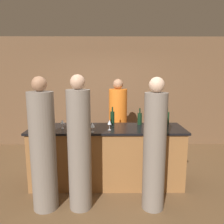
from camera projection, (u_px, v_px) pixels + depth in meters
ground_plane at (107, 183)px, 3.85m from camera, size 14.00×14.00×0.00m
back_wall at (108, 92)px, 5.70m from camera, size 8.00×0.06×2.80m
bar_counter at (107, 156)px, 3.76m from camera, size 2.59×0.74×1.00m
bartender at (118, 125)px, 4.60m from camera, size 0.37×0.37×1.79m
guest_0 at (154, 149)px, 3.00m from camera, size 0.31×0.31×1.86m
guest_1 at (43, 150)px, 3.00m from camera, size 0.35×0.35×1.87m
guest_2 at (79, 148)px, 3.01m from camera, size 0.32×0.32×1.89m
wine_bottle_0 at (112, 117)px, 3.94m from camera, size 0.07×0.07×0.31m
wine_bottle_1 at (167, 118)px, 3.90m from camera, size 0.08×0.08×0.30m
wine_bottle_2 at (140, 118)px, 3.88m from camera, size 0.08×0.08×0.30m
wine_glass_0 at (62, 122)px, 3.61m from camera, size 0.06×0.06×0.15m
wine_glass_1 at (44, 120)px, 3.62m from camera, size 0.07×0.07×0.17m
wine_glass_2 at (92, 125)px, 3.37m from camera, size 0.08×0.08×0.15m
wine_glass_3 at (110, 122)px, 3.51m from camera, size 0.06×0.06×0.17m
wine_glass_4 at (83, 120)px, 3.65m from camera, size 0.08×0.08×0.17m
wine_glass_5 at (157, 122)px, 3.46m from camera, size 0.06×0.06×0.18m
wine_glass_6 at (76, 122)px, 3.57m from camera, size 0.08×0.08×0.16m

